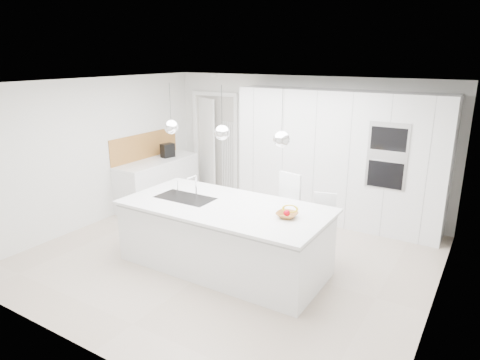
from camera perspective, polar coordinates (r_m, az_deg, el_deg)
The scene contains 27 objects.
floor at distance 6.42m, azimuth -1.43°, elevation -10.12°, with size 5.50×5.50×0.00m, color #BAA896.
wall_back at distance 8.11m, azimuth 8.22°, elevation 4.75°, with size 5.50×5.50×0.00m, color silver.
wall_left at distance 7.78m, azimuth -18.77°, elevation 3.54°, with size 5.00×5.00×0.00m, color silver.
ceiling at distance 5.75m, azimuth -1.61°, elevation 12.76°, with size 5.50×5.50×0.00m, color white.
tall_cabinets at distance 7.58m, azimuth 12.82°, elevation 2.92°, with size 3.60×0.60×2.30m, color white.
oven_stack at distance 7.01m, azimuth 19.02°, elevation 3.02°, with size 0.62×0.04×1.05m, color #A5A5A8, non-canonical shape.
doorway_frame at distance 9.07m, azimuth -3.29°, elevation 4.67°, with size 1.11×0.08×2.13m, color white, non-canonical shape.
hallway_door at distance 9.18m, azimuth -4.75°, elevation 4.65°, with size 0.82×0.04×2.00m, color white.
radiator at distance 8.92m, azimuth -1.62°, elevation 3.35°, with size 0.32×0.04×1.40m, color white, non-canonical shape.
left_base_cabinets at distance 8.56m, azimuth -10.85°, elevation -0.42°, with size 0.60×1.80×0.86m, color white.
left_worktop at distance 8.44m, azimuth -11.01°, elevation 2.50°, with size 0.62×1.82×0.04m, color white.
oak_backsplash at distance 8.58m, azimuth -12.53°, elevation 4.48°, with size 0.02×1.80×0.50m, color #B07634.
island_base at distance 5.96m, azimuth -2.24°, elevation -7.73°, with size 2.80×1.20×0.86m, color white.
island_worktop at distance 5.83m, azimuth -2.01°, elevation -3.52°, with size 2.84×1.40×0.04m, color white.
island_sink at distance 6.17m, azimuth -7.30°, elevation -3.07°, with size 0.84×0.44×0.18m, color #3F3F42, non-canonical shape.
island_tap at distance 6.22m, azimuth -5.86°, elevation -0.64°, with size 0.02×0.02×0.30m, color white.
pendant_left at distance 6.03m, azimuth -9.16°, elevation 6.99°, with size 0.20×0.20×0.20m, color white.
pendant_mid at distance 5.52m, azimuth -2.41°, elevation 6.33°, with size 0.20×0.20×0.20m, color white.
pendant_right at distance 5.10m, azimuth 5.57°, elevation 5.43°, with size 0.20×0.20×0.20m, color white.
fruit_bowl at distance 5.40m, azimuth 6.28°, elevation -4.65°, with size 0.27×0.27×0.07m, color #B07634.
espresso_machine at distance 8.61m, azimuth -9.63°, elevation 3.91°, with size 0.16×0.25×0.27m, color black.
bar_stool_left at distance 6.31m, azimuth 5.94°, elevation -4.73°, with size 0.40×0.55×1.20m, color white, non-canonical shape.
bar_stool_right at distance 6.16m, azimuth 10.66°, elevation -6.50°, with size 0.33×0.46×1.00m, color white, non-canonical shape.
apple_a at distance 5.36m, azimuth 6.26°, elevation -4.40°, with size 0.08×0.08×0.08m, color #C30115.
apple_b at distance 5.37m, azimuth 6.19°, elevation -4.39°, with size 0.07×0.07×0.07m, color #C30115.
apple_c at distance 5.36m, azimuth 6.33°, elevation -4.45°, with size 0.07×0.07×0.07m, color #C30115.
banana_bunch at distance 5.38m, azimuth 6.69°, elevation -3.82°, with size 0.21×0.21×0.03m, color yellow.
Camera 1 is at (3.15, -4.80, 2.86)m, focal length 32.00 mm.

